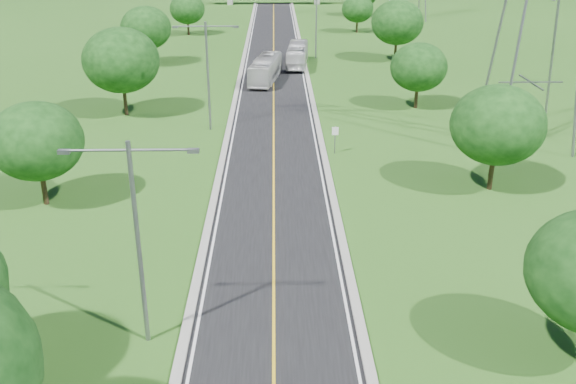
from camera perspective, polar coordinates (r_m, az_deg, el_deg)
name	(u,v)px	position (r m, az deg, el deg)	size (l,w,h in m)	color
ground	(274,90)	(75.78, -1.29, 9.07)	(260.00, 260.00, 0.00)	#285618
road	(274,78)	(81.60, -1.29, 10.13)	(8.00, 150.00, 0.06)	black
curb_left	(240,77)	(81.70, -4.32, 10.14)	(0.50, 150.00, 0.22)	gray
curb_right	(307,77)	(81.69, 1.74, 10.19)	(0.50, 150.00, 0.22)	gray
speed_limit_sign	(335,136)	(54.42, 4.21, 5.02)	(0.55, 0.09, 2.40)	slate
streetlight_near_left	(137,228)	(29.09, -13.30, -3.16)	(5.90, 0.25, 10.00)	slate
streetlight_mid_left	(208,67)	(60.13, -7.17, 10.96)	(5.90, 0.25, 10.00)	slate
streetlight_far_right	(316,16)	(92.52, 2.54, 15.40)	(5.90, 0.25, 10.00)	slate
tree_lb	(36,141)	(46.63, -21.46, 4.23)	(6.30, 6.30, 7.33)	black
tree_lc	(121,60)	(66.53, -14.62, 11.26)	(7.56, 7.56, 8.79)	black
tree_ld	(146,28)	(90.17, -12.52, 14.05)	(6.72, 6.72, 7.82)	black
tree_le	(187,9)	(113.32, -8.95, 15.78)	(5.88, 5.88, 6.84)	black
tree_rb	(498,125)	(48.23, 18.14, 5.69)	(6.72, 6.72, 7.82)	black
tree_rc	(419,67)	(68.62, 11.54, 10.83)	(5.88, 5.88, 6.84)	black
tree_rd	(397,22)	(92.01, 9.69, 14.63)	(7.14, 7.14, 8.30)	black
tree_re	(358,9)	(115.29, 6.21, 15.89)	(5.46, 5.46, 6.35)	black
bus_outbound	(297,55)	(87.99, 0.84, 12.09)	(2.45, 10.46, 2.91)	silver
bus_inbound	(265,69)	(79.31, -2.01, 10.85)	(2.48, 10.59, 2.95)	silver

